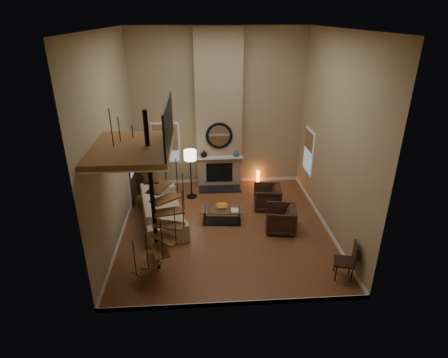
{
  "coord_description": "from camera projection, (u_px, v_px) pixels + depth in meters",
  "views": [
    {
      "loc": [
        -0.68,
        -9.35,
        5.83
      ],
      "look_at": [
        0.0,
        0.4,
        1.4
      ],
      "focal_mm": 29.33,
      "sensor_mm": 36.0,
      "label": 1
    }
  ],
  "objects": [
    {
      "name": "window_right",
      "position": [
        309.0,
        151.0,
        12.28
      ],
      "size": [
        0.06,
        1.02,
        1.52
      ],
      "color": "white",
      "rests_on": "right_wall"
    },
    {
      "name": "mantel",
      "position": [
        219.0,
        158.0,
        12.99
      ],
      "size": [
        1.7,
        0.18,
        0.06
      ],
      "primitive_type": "cube",
      "color": "white",
      "rests_on": "chimney_breast"
    },
    {
      "name": "baseboard_front",
      "position": [
        236.0,
        304.0,
        7.98
      ],
      "size": [
        6.0,
        0.02,
        0.12
      ],
      "primitive_type": "cube",
      "color": "white",
      "rests_on": "ground"
    },
    {
      "name": "entry_door",
      "position": [
        131.0,
        174.0,
        11.96
      ],
      "size": [
        0.1,
        1.05,
        2.16
      ],
      "color": "white",
      "rests_on": "ground"
    },
    {
      "name": "accent_lamp",
      "position": [
        258.0,
        177.0,
        13.72
      ],
      "size": [
        0.13,
        0.13,
        0.47
      ],
      "primitive_type": "cylinder",
      "color": "orange",
      "rests_on": "ground"
    },
    {
      "name": "ceiling",
      "position": [
        225.0,
        29.0,
        8.67
      ],
      "size": [
        6.0,
        6.5,
        0.01
      ],
      "primitive_type": "cube",
      "color": "silver",
      "rests_on": "back_wall"
    },
    {
      "name": "baseboard_back",
      "position": [
        219.0,
        180.0,
        13.86
      ],
      "size": [
        6.0,
        0.02,
        0.12
      ],
      "primitive_type": "cube",
      "color": "white",
      "rests_on": "ground"
    },
    {
      "name": "side_chair",
      "position": [
        349.0,
        259.0,
        8.65
      ],
      "size": [
        0.56,
        0.56,
        0.98
      ],
      "color": "black",
      "rests_on": "ground"
    },
    {
      "name": "front_wall",
      "position": [
        237.0,
        194.0,
        6.85
      ],
      "size": [
        6.0,
        0.02,
        5.5
      ],
      "primitive_type": "cube",
      "color": "tan",
      "rests_on": "ground"
    },
    {
      "name": "armchair_near",
      "position": [
        270.0,
        197.0,
        11.93
      ],
      "size": [
        0.95,
        0.93,
        0.79
      ],
      "primitive_type": "imported",
      "rotation": [
        0.0,
        0.0,
        -1.68
      ],
      "color": "#3A231B",
      "rests_on": "ground"
    },
    {
      "name": "window_back",
      "position": [
        166.0,
        142.0,
        13.08
      ],
      "size": [
        1.02,
        0.06,
        1.52
      ],
      "color": "white",
      "rests_on": "back_wall"
    },
    {
      "name": "firebox",
      "position": [
        219.0,
        172.0,
        13.31
      ],
      "size": [
        0.95,
        0.02,
        0.72
      ],
      "primitive_type": "cube",
      "color": "black",
      "rests_on": "chimney_breast"
    },
    {
      "name": "coffee_table",
      "position": [
        222.0,
        213.0,
        11.12
      ],
      "size": [
        1.31,
        0.75,
        0.46
      ],
      "color": "silver",
      "rests_on": "ground"
    },
    {
      "name": "vase_right",
      "position": [
        236.0,
        153.0,
        13.01
      ],
      "size": [
        0.2,
        0.2,
        0.21
      ],
      "primitive_type": "imported",
      "color": "#195257",
      "rests_on": "mantel"
    },
    {
      "name": "baseboard_left",
      "position": [
        123.0,
        229.0,
        10.73
      ],
      "size": [
        0.02,
        6.5,
        0.12
      ],
      "primitive_type": "cube",
      "color": "white",
      "rests_on": "ground"
    },
    {
      "name": "mirror_frame",
      "position": [
        219.0,
        136.0,
        12.72
      ],
      "size": [
        0.94,
        0.1,
        0.94
      ],
      "primitive_type": "torus",
      "rotation": [
        1.57,
        0.0,
        0.0
      ],
      "color": "black",
      "rests_on": "chimney_breast"
    },
    {
      "name": "armchair_far",
      "position": [
        283.0,
        219.0,
        10.67
      ],
      "size": [
        1.0,
        0.98,
        0.79
      ],
      "primitive_type": "imported",
      "rotation": [
        0.0,
        0.0,
        -1.74
      ],
      "color": "#3A231B",
      "rests_on": "ground"
    },
    {
      "name": "hearth",
      "position": [
        220.0,
        189.0,
        13.27
      ],
      "size": [
        1.5,
        0.6,
        0.04
      ],
      "primitive_type": "cube",
      "color": "black",
      "rests_on": "ground"
    },
    {
      "name": "loft",
      "position": [
        136.0,
        146.0,
        7.84
      ],
      "size": [
        1.7,
        2.2,
        1.09
      ],
      "color": "brown",
      "rests_on": "left_wall"
    },
    {
      "name": "spiral_stair",
      "position": [
        154.0,
        205.0,
        8.47
      ],
      "size": [
        1.47,
        1.47,
        4.06
      ],
      "color": "black",
      "rests_on": "ground"
    },
    {
      "name": "baseboard_right",
      "position": [
        323.0,
        222.0,
        11.11
      ],
      "size": [
        0.02,
        6.5,
        0.12
      ],
      "primitive_type": "cube",
      "color": "white",
      "rests_on": "ground"
    },
    {
      "name": "left_wall",
      "position": [
        111.0,
        142.0,
        9.62
      ],
      "size": [
        0.02,
        6.5,
        5.5
      ],
      "primitive_type": "cube",
      "color": "tan",
      "rests_on": "ground"
    },
    {
      "name": "book",
      "position": [
        234.0,
        210.0,
        10.93
      ],
      "size": [
        0.24,
        0.31,
        0.03
      ],
      "primitive_type": "imported",
      "rotation": [
        0.0,
        0.0,
        -0.06
      ],
      "color": "gray",
      "rests_on": "coffee_table"
    },
    {
      "name": "hutch",
      "position": [
        140.0,
        165.0,
        12.9
      ],
      "size": [
        0.42,
        0.88,
        1.97
      ],
      "primitive_type": "cube",
      "color": "black",
      "rests_on": "ground"
    },
    {
      "name": "chimney_breast",
      "position": [
        219.0,
        112.0,
        12.59
      ],
      "size": [
        1.6,
        0.38,
        5.5
      ],
      "primitive_type": "cube",
      "color": "tan",
      "rests_on": "ground"
    },
    {
      "name": "back_wall",
      "position": [
        218.0,
        110.0,
        12.76
      ],
      "size": [
        6.0,
        0.02,
        5.5
      ],
      "primitive_type": "cube",
      "color": "tan",
      "rests_on": "ground"
    },
    {
      "name": "vase_left",
      "position": [
        204.0,
        154.0,
        12.93
      ],
      "size": [
        0.24,
        0.24,
        0.25
      ],
      "primitive_type": "imported",
      "color": "black",
      "rests_on": "mantel"
    },
    {
      "name": "floor_lamp",
      "position": [
        190.0,
        159.0,
        12.17
      ],
      "size": [
        0.41,
        0.41,
        1.72
      ],
      "color": "black",
      "rests_on": "ground"
    },
    {
      "name": "sofa",
      "position": [
        162.0,
        208.0,
        11.17
      ],
      "size": [
        1.7,
        3.09,
        0.85
      ],
      "primitive_type": "imported",
      "rotation": [
        0.0,
        0.0,
        1.77
      ],
      "color": "tan",
      "rests_on": "ground"
    },
    {
      "name": "right_wall",
      "position": [
        334.0,
        137.0,
        10.0
      ],
      "size": [
        0.02,
        6.5,
        5.5
      ],
      "primitive_type": "cube",
      "color": "tan",
      "rests_on": "ground"
    },
    {
      "name": "bowl",
      "position": [
        222.0,
        206.0,
        11.07
      ],
      "size": [
        0.37,
        0.37,
        0.09
      ],
      "primitive_type": "imported",
      "color": "orange",
      "rests_on": "coffee_table"
    },
    {
      "name": "ground",
      "position": [
        225.0,
        227.0,
        10.95
      ],
      "size": [
        6.0,
        6.5,
        0.01
      ],
      "primitive_type": "cube",
      "color": "brown",
      "rests_on": "ground"
    },
    {
      "name": "mirror_disc",
      "position": [
        219.0,
        136.0,
        12.73
      ],
      "size": [
        0.8,
        0.01,
        0.8
      ],
      "primitive_type": "cylinder",
      "rotation": [
        1.57,
        0.0,
        0.0
      ],
      "color": "white",
      "rests_on": "chimney_breast"
    }
  ]
}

